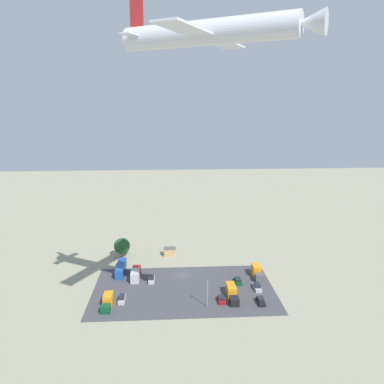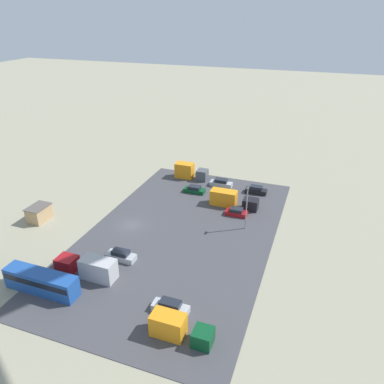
{
  "view_description": "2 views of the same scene",
  "coord_description": "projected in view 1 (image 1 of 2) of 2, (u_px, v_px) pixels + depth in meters",
  "views": [
    {
      "loc": [
        3.6,
        108.36,
        51.79
      ],
      "look_at": [
        -1.45,
        24.86,
        32.54
      ],
      "focal_mm": 35.0,
      "sensor_mm": 36.0,
      "label": 1
    },
    {
      "loc": [
        49.95,
        29.92,
        34.6
      ],
      "look_at": [
        -5.3,
        9.68,
        5.8
      ],
      "focal_mm": 35.0,
      "sensor_mm": 36.0,
      "label": 2
    }
  ],
  "objects": [
    {
      "name": "ground_plane",
      "position": [
        183.0,
        275.0,
        117.24
      ],
      "size": [
        400.0,
        400.0,
        0.0
      ],
      "primitive_type": "plane",
      "color": "gray"
    },
    {
      "name": "tree_near_shed",
      "position": [
        122.0,
        246.0,
        130.68
      ],
      "size": [
        5.61,
        5.61,
        6.85
      ],
      "color": "brown",
      "rests_on": "ground"
    },
    {
      "name": "parked_car_3",
      "position": [
        122.0,
        299.0,
        101.52
      ],
      "size": [
        1.72,
        4.78,
        1.58
      ],
      "color": "#ADB2B7",
      "rests_on": "ground"
    },
    {
      "name": "shed_building",
      "position": [
        170.0,
        252.0,
        132.69
      ],
      "size": [
        4.26,
        3.04,
        2.77
      ],
      "color": "tan",
      "rests_on": "ground"
    },
    {
      "name": "parked_truck_3",
      "position": [
        232.0,
        293.0,
        103.2
      ],
      "size": [
        2.37,
        9.29,
        3.0
      ],
      "color": "black",
      "rests_on": "ground"
    },
    {
      "name": "parked_car_4",
      "position": [
        221.0,
        299.0,
        101.33
      ],
      "size": [
        1.91,
        4.05,
        1.41
      ],
      "color": "maroon",
      "rests_on": "ground"
    },
    {
      "name": "parked_truck_2",
      "position": [
        136.0,
        274.0,
        114.77
      ],
      "size": [
        2.49,
        9.27,
        3.08
      ],
      "rotation": [
        0.0,
        0.0,
        3.14
      ],
      "color": "maroon",
      "rests_on": "ground"
    },
    {
      "name": "parked_car_1",
      "position": [
        152.0,
        279.0,
        113.08
      ],
      "size": [
        1.81,
        4.61,
        1.6
      ],
      "color": "#ADB2B7",
      "rests_on": "ground"
    },
    {
      "name": "light_pole_lot_centre",
      "position": [
        207.0,
        292.0,
        97.74
      ],
      "size": [
        0.9,
        0.28,
        7.89
      ],
      "color": "gray",
      "rests_on": "ground"
    },
    {
      "name": "bus",
      "position": [
        121.0,
        268.0,
        118.5
      ],
      "size": [
        2.51,
        10.65,
        3.01
      ],
      "color": "#1E4C9E",
      "rests_on": "ground"
    },
    {
      "name": "parked_truck_1",
      "position": [
        108.0,
        302.0,
        98.82
      ],
      "size": [
        2.37,
        7.44,
        2.81
      ],
      "color": "#0C4723",
      "rests_on": "ground"
    },
    {
      "name": "parked_car_2",
      "position": [
        238.0,
        281.0,
        112.03
      ],
      "size": [
        1.89,
        4.37,
        1.43
      ],
      "rotation": [
        0.0,
        0.0,
        3.14
      ],
      "color": "#0C4723",
      "rests_on": "ground"
    },
    {
      "name": "airplane",
      "position": [
        215.0,
        32.0,
        63.12
      ],
      "size": [
        33.22,
        27.2,
        9.08
      ],
      "rotation": [
        0.0,
        0.0,
        1.05
      ],
      "color": "silver"
    },
    {
      "name": "parked_truck_0",
      "position": [
        257.0,
        272.0,
        115.69
      ],
      "size": [
        2.47,
        7.37,
        3.38
      ],
      "color": "#4C5156",
      "rests_on": "ground"
    },
    {
      "name": "parked_car_5",
      "position": [
        257.0,
        287.0,
        108.03
      ],
      "size": [
        1.79,
        4.79,
        1.64
      ],
      "color": "#ADB2B7",
      "rests_on": "ground"
    },
    {
      "name": "parked_car_0",
      "position": [
        261.0,
        301.0,
        100.4
      ],
      "size": [
        1.75,
        4.39,
        1.61
      ],
      "rotation": [
        0.0,
        0.0,
        3.14
      ],
      "color": "black",
      "rests_on": "ground"
    },
    {
      "name": "parking_lot_surface",
      "position": [
        184.0,
        290.0,
        108.07
      ],
      "size": [
        52.06,
        30.6,
        0.08
      ],
      "color": "#424247",
      "rests_on": "ground"
    }
  ]
}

